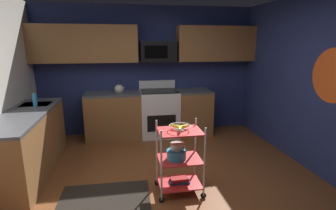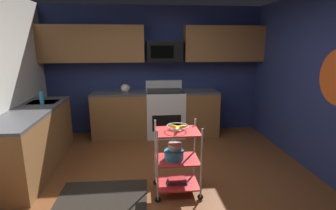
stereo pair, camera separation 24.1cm
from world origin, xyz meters
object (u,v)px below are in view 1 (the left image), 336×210
(microwave, at_px, (158,52))
(kettle, at_px, (119,89))
(rolling_cart, at_px, (180,159))
(dish_soap_bottle, at_px, (35,100))
(mixing_bowl_large, at_px, (176,154))
(fruit_bowl, at_px, (180,127))
(oven_range, at_px, (159,112))
(book_stack, at_px, (179,180))
(mixing_bowl_small, at_px, (177,146))

(microwave, xyz_separation_m, kettle, (-0.79, -0.11, -0.70))
(rolling_cart, bearing_deg, dish_soap_bottle, 148.05)
(kettle, bearing_deg, mixing_bowl_large, -72.04)
(fruit_bowl, height_order, kettle, kettle)
(oven_range, relative_size, dish_soap_bottle, 5.50)
(oven_range, distance_m, microwave, 1.23)
(book_stack, bearing_deg, fruit_bowl, 90.00)
(mixing_bowl_large, xyz_separation_m, dish_soap_bottle, (-1.96, 1.25, 0.50))
(oven_range, xyz_separation_m, mixing_bowl_small, (-0.07, -2.13, 0.14))
(mixing_bowl_large, bearing_deg, fruit_bowl, 0.00)
(mixing_bowl_small, bearing_deg, oven_range, 88.00)
(dish_soap_bottle, bearing_deg, fruit_bowl, -31.95)
(rolling_cart, bearing_deg, fruit_bowl, 90.00)
(oven_range, height_order, microwave, microwave)
(mixing_bowl_large, distance_m, kettle, 2.31)
(mixing_bowl_large, height_order, mixing_bowl_small, mixing_bowl_small)
(microwave, relative_size, mixing_bowl_large, 2.78)
(rolling_cart, distance_m, kettle, 2.34)
(fruit_bowl, distance_m, kettle, 2.28)
(microwave, bearing_deg, mixing_bowl_large, -92.29)
(mixing_bowl_small, height_order, kettle, kettle)
(book_stack, bearing_deg, dish_soap_bottle, 148.05)
(dish_soap_bottle, bearing_deg, mixing_bowl_large, -32.50)
(oven_range, bearing_deg, microwave, 90.26)
(oven_range, xyz_separation_m, microwave, (-0.00, 0.10, 1.22))
(book_stack, bearing_deg, kettle, 108.96)
(oven_range, height_order, fruit_bowl, oven_range)
(oven_range, xyz_separation_m, mixing_bowl_large, (-0.09, -2.15, 0.04))
(fruit_bowl, relative_size, mixing_bowl_small, 1.49)
(fruit_bowl, bearing_deg, dish_soap_bottle, 148.05)
(dish_soap_bottle, bearing_deg, rolling_cart, -31.95)
(mixing_bowl_large, bearing_deg, book_stack, 0.00)
(microwave, height_order, dish_soap_bottle, microwave)
(rolling_cart, relative_size, kettle, 3.47)
(fruit_bowl, distance_m, book_stack, 0.72)
(oven_range, height_order, book_stack, oven_range)
(microwave, xyz_separation_m, fruit_bowl, (-0.05, -2.26, -0.82))
(fruit_bowl, relative_size, book_stack, 1.05)
(rolling_cart, distance_m, mixing_bowl_large, 0.08)
(mixing_bowl_small, distance_m, book_stack, 0.46)
(fruit_bowl, xyz_separation_m, book_stack, (0.00, -0.00, -0.72))
(rolling_cart, height_order, mixing_bowl_small, rolling_cart)
(book_stack, bearing_deg, mixing_bowl_large, 180.00)
(rolling_cart, height_order, kettle, kettle)
(microwave, distance_m, mixing_bowl_small, 2.48)
(rolling_cart, xyz_separation_m, book_stack, (0.00, 0.00, -0.30))
(oven_range, relative_size, microwave, 1.57)
(rolling_cart, bearing_deg, book_stack, 90.00)
(book_stack, bearing_deg, rolling_cart, -90.00)
(microwave, xyz_separation_m, book_stack, (-0.05, -2.26, -1.54))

